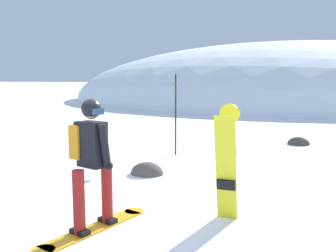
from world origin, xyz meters
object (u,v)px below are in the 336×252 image
(snowboarder_main, at_px, (91,161))
(rock_dark, at_px, (299,144))
(spare_snowboard, at_px, (227,163))
(piste_marker_near, at_px, (176,109))
(rock_small, at_px, (147,174))

(snowboarder_main, xyz_separation_m, rock_dark, (2.37, 7.59, -0.92))
(spare_snowboard, distance_m, rock_dark, 6.80)
(spare_snowboard, relative_size, piste_marker_near, 0.77)
(spare_snowboard, bearing_deg, rock_dark, 83.21)
(rock_small, bearing_deg, spare_snowboard, -43.48)
(piste_marker_near, distance_m, rock_small, 2.37)
(spare_snowboard, bearing_deg, piste_marker_near, 118.32)
(rock_dark, distance_m, rock_small, 5.54)
(rock_dark, bearing_deg, snowboarder_main, -107.37)
(piste_marker_near, xyz_separation_m, rock_small, (0.10, -2.04, -1.20))
(rock_dark, bearing_deg, rock_small, -120.91)
(spare_snowboard, xyz_separation_m, rock_dark, (0.80, 6.70, -0.82))
(rock_dark, bearing_deg, piste_marker_near, -137.30)
(piste_marker_near, height_order, rock_dark, piste_marker_near)
(piste_marker_near, bearing_deg, rock_small, -87.28)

